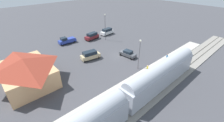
{
  "coord_description": "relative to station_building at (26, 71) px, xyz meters",
  "views": [
    {
      "loc": [
        -25.01,
        25.97,
        18.86
      ],
      "look_at": [
        -1.85,
        4.95,
        1.0
      ],
      "focal_mm": 24.15,
      "sensor_mm": 36.0,
      "label": 1
    }
  ],
  "objects": [
    {
      "name": "station_building",
      "position": [
        0.0,
        0.0,
        0.0
      ],
      "size": [
        12.31,
        9.34,
        5.54
      ],
      "color": "tan",
      "rests_on": "ground"
    },
    {
      "name": "pickup_blue",
      "position": [
        13.4,
        -15.3,
        -1.84
      ],
      "size": [
        2.28,
        5.51,
        2.14
      ],
      "color": "#283D9E",
      "rests_on": "ground"
    },
    {
      "name": "railway_track",
      "position": [
        -18.0,
        -22.0,
        -2.77
      ],
      "size": [
        4.8,
        70.0,
        0.3
      ],
      "color": "gray",
      "rests_on": "ground"
    },
    {
      "name": "platform",
      "position": [
        -14.0,
        -22.0,
        -2.71
      ],
      "size": [
        3.2,
        46.0,
        0.3
      ],
      "color": "#B7B2A8",
      "rests_on": "ground"
    },
    {
      "name": "pedestrian_on_platform",
      "position": [
        -13.8,
        -28.27,
        -1.58
      ],
      "size": [
        0.36,
        0.36,
        1.71
      ],
      "color": "brown",
      "rests_on": "platform"
    },
    {
      "name": "pedestrian_waiting_far",
      "position": [
        -13.72,
        -20.31,
        -1.58
      ],
      "size": [
        0.36,
        0.36,
        1.71
      ],
      "color": "brown",
      "rests_on": "platform"
    },
    {
      "name": "light_pole_lot_center",
      "position": [
        7.44,
        -26.16,
        2.41
      ],
      "size": [
        0.44,
        0.44,
        8.49
      ],
      "color": "#515156",
      "rests_on": "ground"
    },
    {
      "name": "suv_tan",
      "position": [
        -0.07,
        -14.81,
        -1.72
      ],
      "size": [
        2.71,
        5.15,
        2.22
      ],
      "color": "#C6B284",
      "rests_on": "ground"
    },
    {
      "name": "suv_maroon",
      "position": [
        10.95,
        -23.22,
        -1.72
      ],
      "size": [
        2.58,
        5.11,
        2.22
      ],
      "color": "maroon",
      "rests_on": "ground"
    },
    {
      "name": "sedan_charcoal",
      "position": [
        -5.53,
        -22.99,
        -1.99
      ],
      "size": [
        4.66,
        2.62,
        1.74
      ],
      "color": "#47494F",
      "rests_on": "ground"
    },
    {
      "name": "suv_white",
      "position": [
        11.17,
        -30.03,
        -1.72
      ],
      "size": [
        2.29,
        5.02,
        2.22
      ],
      "color": "white",
      "rests_on": "ground"
    },
    {
      "name": "ground_plane",
      "position": [
        -4.0,
        -22.0,
        -2.86
      ],
      "size": [
        200.0,
        200.0,
        0.0
      ],
      "primitive_type": "plane",
      "color": "#424247"
    },
    {
      "name": "light_pole_near_platform",
      "position": [
        -11.2,
        -20.29,
        1.67
      ],
      "size": [
        0.44,
        0.44,
        7.12
      ],
      "color": "#515156",
      "rests_on": "ground"
    }
  ]
}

